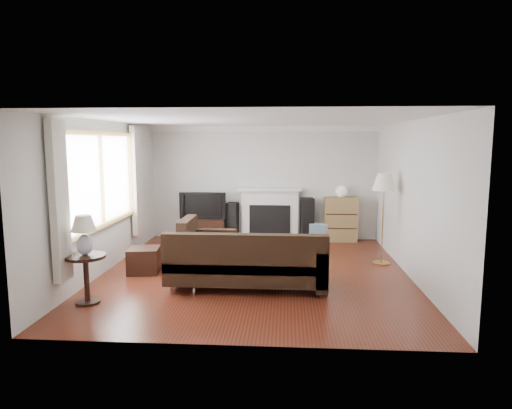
# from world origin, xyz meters

# --- Properties ---
(room) EXTENTS (5.10, 5.60, 2.54)m
(room) POSITION_xyz_m (0.00, 0.00, 1.25)
(room) COLOR #582113
(room) RESTS_ON ground
(window) EXTENTS (0.12, 2.74, 1.54)m
(window) POSITION_xyz_m (-2.45, -0.20, 1.55)
(window) COLOR olive
(window) RESTS_ON room
(curtain_near) EXTENTS (0.10, 0.35, 2.10)m
(curtain_near) POSITION_xyz_m (-2.40, -1.72, 1.40)
(curtain_near) COLOR beige
(curtain_near) RESTS_ON room
(curtain_far) EXTENTS (0.10, 0.35, 2.10)m
(curtain_far) POSITION_xyz_m (-2.40, 1.32, 1.40)
(curtain_far) COLOR beige
(curtain_far) RESTS_ON room
(fireplace) EXTENTS (1.40, 0.26, 1.15)m
(fireplace) POSITION_xyz_m (0.15, 2.64, 0.57)
(fireplace) COLOR white
(fireplace) RESTS_ON room
(tv_stand) EXTENTS (0.96, 0.43, 0.48)m
(tv_stand) POSITION_xyz_m (-1.31, 2.50, 0.24)
(tv_stand) COLOR black
(tv_stand) RESTS_ON ground
(television) EXTENTS (1.02, 0.13, 0.58)m
(television) POSITION_xyz_m (-1.31, 2.50, 0.77)
(television) COLOR black
(television) RESTS_ON tv_stand
(speaker_left) EXTENTS (0.26, 0.30, 0.82)m
(speaker_left) POSITION_xyz_m (-0.68, 2.55, 0.41)
(speaker_left) COLOR black
(speaker_left) RESTS_ON ground
(speaker_right) EXTENTS (0.30, 0.34, 0.94)m
(speaker_right) POSITION_xyz_m (0.97, 2.55, 0.47)
(speaker_right) COLOR black
(speaker_right) RESTS_ON ground
(bookshelf) EXTENTS (0.70, 0.33, 0.97)m
(bookshelf) POSITION_xyz_m (1.69, 2.53, 0.48)
(bookshelf) COLOR olive
(bookshelf) RESTS_ON ground
(globe_lamp) EXTENTS (0.25, 0.25, 0.25)m
(globe_lamp) POSITION_xyz_m (1.69, 2.53, 1.09)
(globe_lamp) COLOR white
(globe_lamp) RESTS_ON bookshelf
(sectional_sofa) EXTENTS (2.54, 1.86, 0.82)m
(sectional_sofa) POSITION_xyz_m (-0.06, -0.77, 0.41)
(sectional_sofa) COLOR black
(sectional_sofa) RESTS_ON ground
(coffee_table) EXTENTS (1.02, 0.62, 0.38)m
(coffee_table) POSITION_xyz_m (-0.24, 0.50, 0.19)
(coffee_table) COLOR olive
(coffee_table) RESTS_ON ground
(footstool) EXTENTS (0.55, 0.55, 0.42)m
(footstool) POSITION_xyz_m (-1.83, -0.13, 0.21)
(footstool) COLOR black
(footstool) RESTS_ON ground
(floor_lamp) EXTENTS (0.52, 0.52, 1.62)m
(floor_lamp) POSITION_xyz_m (2.21, 0.68, 0.81)
(floor_lamp) COLOR #B3803E
(floor_lamp) RESTS_ON ground
(side_table) EXTENTS (0.53, 0.53, 0.66)m
(side_table) POSITION_xyz_m (-2.15, -1.60, 0.33)
(side_table) COLOR black
(side_table) RESTS_ON ground
(table_lamp) EXTENTS (0.33, 0.33, 0.53)m
(table_lamp) POSITION_xyz_m (-2.15, -1.60, 0.93)
(table_lamp) COLOR silver
(table_lamp) RESTS_ON side_table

